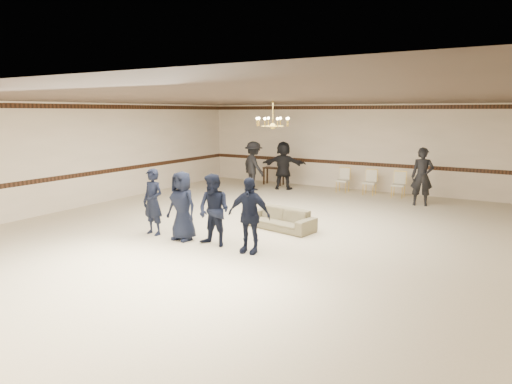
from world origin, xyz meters
TOP-DOWN VIEW (x-y plane):
  - room at (0.00, 0.00)m, footprint 12.01×14.01m
  - chair_rail at (0.00, 6.99)m, footprint 12.00×0.02m
  - crown_molding at (0.00, 6.99)m, footprint 12.00×0.02m
  - chandelier at (0.00, 1.00)m, footprint 0.94×0.94m
  - boy_a at (-1.84, -1.59)m, footprint 0.60×0.41m
  - boy_b at (-0.94, -1.59)m, footprint 0.81×0.55m
  - boy_c at (-0.04, -1.59)m, footprint 0.80×0.63m
  - boy_d at (0.86, -1.59)m, footprint 0.98×0.52m
  - settee at (0.56, 0.41)m, footprint 1.89×1.00m
  - adult_left at (-2.96, 4.93)m, footprint 1.36×1.16m
  - adult_mid at (-2.06, 5.63)m, footprint 1.78×1.01m
  - adult_right at (3.04, 5.23)m, footprint 0.75×0.57m
  - banquet_chair_left at (0.12, 6.17)m, footprint 0.43×0.43m
  - banquet_chair_mid at (1.12, 6.17)m, footprint 0.44×0.44m
  - banquet_chair_right at (2.12, 6.17)m, footprint 0.45×0.45m
  - console_table at (-2.88, 6.37)m, footprint 0.84×0.36m

SIDE VIEW (x-z plane):
  - settee at x=0.56m, z-range 0.00..0.52m
  - console_table at x=-2.88m, z-range 0.00..0.71m
  - banquet_chair_left at x=0.12m, z-range 0.00..0.89m
  - banquet_chair_mid at x=1.12m, z-range 0.00..0.89m
  - banquet_chair_right at x=2.12m, z-range 0.00..0.89m
  - boy_a at x=-1.84m, z-range 0.00..1.60m
  - boy_b at x=-0.94m, z-range 0.00..1.60m
  - boy_c at x=-0.04m, z-range 0.00..1.60m
  - boy_d at x=0.86m, z-range 0.00..1.60m
  - adult_left at x=-2.96m, z-range 0.00..1.83m
  - adult_mid at x=-2.06m, z-range 0.00..1.83m
  - adult_right at x=3.04m, z-range 0.00..1.83m
  - chair_rail at x=0.00m, z-range 0.93..1.07m
  - room at x=0.00m, z-range -0.01..3.20m
  - chandelier at x=0.00m, z-range 2.43..3.32m
  - crown_molding at x=0.00m, z-range 3.01..3.15m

